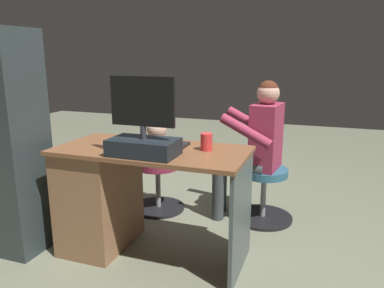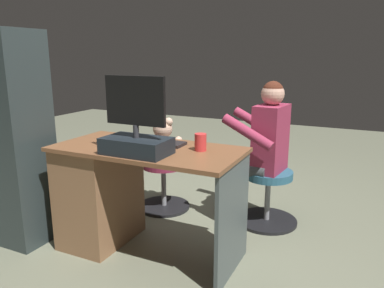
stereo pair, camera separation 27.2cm
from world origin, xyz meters
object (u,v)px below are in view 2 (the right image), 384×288
(desk, at_px, (110,190))
(computer_mouse, at_px, (118,136))
(keyboard, at_px, (155,142))
(cup, at_px, (200,142))
(office_chair_teddy, at_px, (164,181))
(teddy_bear, at_px, (164,141))
(monitor, at_px, (136,135))
(tv_remote, at_px, (115,143))
(visitor_chair, at_px, (268,194))
(person, at_px, (260,143))

(desk, xyz_separation_m, computer_mouse, (0.01, -0.13, 0.37))
(keyboard, distance_m, cup, 0.36)
(desk, height_order, keyboard, keyboard)
(cup, relative_size, office_chair_teddy, 0.24)
(office_chair_teddy, bearing_deg, teddy_bear, -90.00)
(monitor, bearing_deg, tv_remote, -26.93)
(monitor, relative_size, cup, 4.31)
(office_chair_teddy, distance_m, visitor_chair, 0.92)
(visitor_chair, height_order, person, person)
(monitor, distance_m, person, 1.11)
(desk, height_order, visitor_chair, desk)
(cup, distance_m, office_chair_teddy, 1.06)
(desk, height_order, teddy_bear, teddy_bear)
(monitor, bearing_deg, keyboard, -82.26)
(monitor, distance_m, tv_remote, 0.32)
(desk, bearing_deg, monitor, 155.08)
(person, bearing_deg, teddy_bear, 5.83)
(monitor, xyz_separation_m, teddy_bear, (0.32, -0.89, -0.26))
(computer_mouse, xyz_separation_m, tv_remote, (-0.10, 0.16, -0.01))
(monitor, bearing_deg, office_chair_teddy, -69.81)
(monitor, relative_size, keyboard, 1.13)
(computer_mouse, bearing_deg, person, -142.02)
(computer_mouse, xyz_separation_m, person, (-0.86, -0.68, -0.10))
(keyboard, xyz_separation_m, person, (-0.54, -0.69, -0.10))
(office_chair_teddy, bearing_deg, cup, 135.33)
(monitor, height_order, teddy_bear, monitor)
(desk, height_order, computer_mouse, computer_mouse)
(cup, bearing_deg, person, -104.14)
(desk, relative_size, keyboard, 2.98)
(cup, bearing_deg, teddy_bear, -45.25)
(keyboard, height_order, person, person)
(tv_remote, relative_size, office_chair_teddy, 0.33)
(keyboard, relative_size, visitor_chair, 0.85)
(person, bearing_deg, keyboard, 51.85)
(visitor_chair, bearing_deg, teddy_bear, 5.91)
(office_chair_teddy, bearing_deg, computer_mouse, 86.11)
(visitor_chair, bearing_deg, person, 6.72)
(cup, height_order, teddy_bear, cup)
(monitor, relative_size, visitor_chair, 0.96)
(tv_remote, height_order, person, person)
(teddy_bear, height_order, visitor_chair, teddy_bear)
(computer_mouse, height_order, office_chair_teddy, computer_mouse)
(teddy_bear, bearing_deg, computer_mouse, 86.20)
(teddy_bear, distance_m, person, 0.83)
(person, bearing_deg, visitor_chair, -173.28)
(desk, xyz_separation_m, monitor, (-0.35, 0.16, 0.47))
(tv_remote, bearing_deg, computer_mouse, -29.18)
(visitor_chair, xyz_separation_m, person, (0.08, 0.01, 0.42))
(computer_mouse, xyz_separation_m, teddy_bear, (-0.04, -0.59, -0.16))
(computer_mouse, relative_size, visitor_chair, 0.19)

